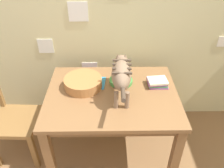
{
  "coord_description": "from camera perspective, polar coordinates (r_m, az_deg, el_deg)",
  "views": [
    {
      "loc": [
        -0.09,
        -0.36,
        1.98
      ],
      "look_at": [
        -0.07,
        1.2,
        0.84
      ],
      "focal_mm": 36.95,
      "sensor_mm": 36.0,
      "label": 1
    }
  ],
  "objects": [
    {
      "name": "dining_table",
      "position": [
        2.05,
        -0.0,
        -4.41
      ],
      "size": [
        1.14,
        0.87,
        0.74
      ],
      "color": "olive",
      "rests_on": "ground_plane"
    },
    {
      "name": "coffee_mug",
      "position": [
        2.08,
        2.36,
        2.06
      ],
      "size": [
        0.12,
        0.08,
        0.08
      ],
      "color": "white",
      "rests_on": "saucer_bowl"
    },
    {
      "name": "wicker_basket",
      "position": [
        2.06,
        -7.18,
        0.37
      ],
      "size": [
        0.33,
        0.33,
        0.09
      ],
      "color": "#B4743D",
      "rests_on": "dining_table"
    },
    {
      "name": "wooden_chair_far",
      "position": [
        2.38,
        -23.78,
        -7.87
      ],
      "size": [
        0.44,
        0.44,
        0.92
      ],
      "rotation": [
        0.0,
        0.0,
        -1.61
      ],
      "color": "olive",
      "rests_on": "ground_plane"
    },
    {
      "name": "cat",
      "position": [
        1.84,
        2.43,
        2.5
      ],
      "size": [
        0.17,
        0.65,
        0.32
      ],
      "rotation": [
        0.0,
        0.0,
        -0.03
      ],
      "color": "#876B51",
      "rests_on": "dining_table"
    },
    {
      "name": "book_stack",
      "position": [
        2.11,
        11.16,
        0.41
      ],
      "size": [
        0.18,
        0.15,
        0.06
      ],
      "color": "#9756A6",
      "rests_on": "dining_table"
    },
    {
      "name": "saucer_bowl",
      "position": [
        2.11,
        2.22,
        0.76
      ],
      "size": [
        0.21,
        0.21,
        0.03
      ],
      "primitive_type": "cylinder",
      "color": "#469743",
      "rests_on": "dining_table"
    },
    {
      "name": "magazine",
      "position": [
        2.13,
        -5.62,
        0.4
      ],
      "size": [
        0.31,
        0.22,
        0.01
      ],
      "primitive_type": "cube",
      "rotation": [
        0.0,
        0.0,
        -0.09
      ],
      "color": "#308BC1",
      "rests_on": "dining_table"
    },
    {
      "name": "wall_rear",
      "position": [
        2.3,
        1.67,
        17.45
      ],
      "size": [
        5.04,
        0.11,
        2.5
      ],
      "color": "beige",
      "rests_on": "ground_plane"
    }
  ]
}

